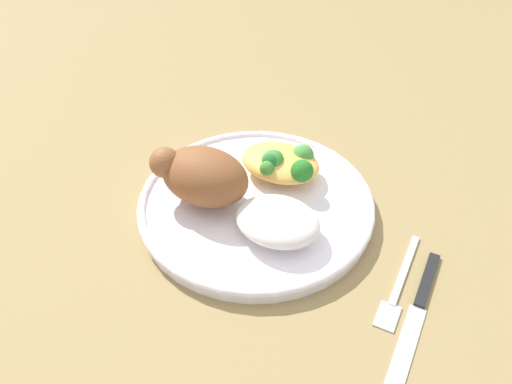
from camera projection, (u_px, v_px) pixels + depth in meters
name	position (u px, v px, depth m)	size (l,w,h in m)	color
ground_plane	(256.00, 210.00, 0.66)	(2.00, 2.00, 0.00)	#967E4C
plate	(256.00, 204.00, 0.65)	(0.29, 0.29, 0.02)	white
roasted_chicken	(201.00, 175.00, 0.63)	(0.12, 0.08, 0.07)	brown
rice_pile	(278.00, 221.00, 0.59)	(0.10, 0.08, 0.03)	white
mac_cheese_with_broccoli	(282.00, 162.00, 0.67)	(0.10, 0.08, 0.04)	#F3B551
fork	(399.00, 285.00, 0.57)	(0.02, 0.14, 0.01)	silver
knife	(419.00, 305.00, 0.55)	(0.02, 0.19, 0.01)	black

